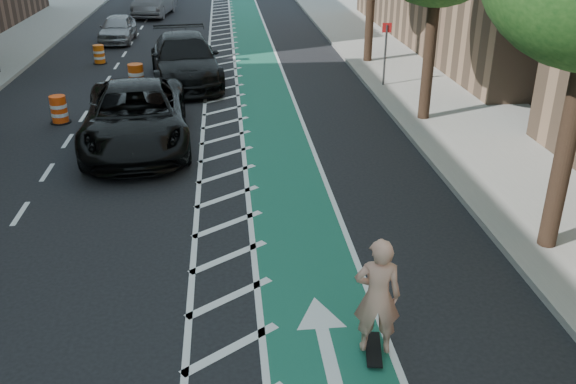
{
  "coord_description": "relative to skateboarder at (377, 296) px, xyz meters",
  "views": [
    {
      "loc": [
        1.61,
        -10.5,
        6.3
      ],
      "look_at": [
        2.75,
        0.6,
        1.1
      ],
      "focal_mm": 38.0,
      "sensor_mm": 36.0,
      "label": 1
    }
  ],
  "objects": [
    {
      "name": "car_silver",
      "position": [
        -7.6,
        25.47,
        -0.4
      ],
      "size": [
        1.65,
        4.0,
        1.36
      ],
      "primitive_type": "imported",
      "rotation": [
        0.0,
        0.0,
        -0.01
      ],
      "color": "#939398",
      "rests_on": "ground"
    },
    {
      "name": "buffer_strip",
      "position": [
        -2.2,
        13.14,
        -1.08
      ],
      "size": [
        1.4,
        90.0,
        0.01
      ],
      "primitive_type": "cube",
      "color": "silver",
      "rests_on": "ground"
    },
    {
      "name": "suv_near",
      "position": [
        -4.74,
        9.83,
        -0.21
      ],
      "size": [
        3.45,
        6.52,
        1.75
      ],
      "primitive_type": "imported",
      "rotation": [
        0.0,
        0.0,
        0.09
      ],
      "color": "black",
      "rests_on": "ground"
    },
    {
      "name": "sign_post",
      "position": [
        3.9,
        15.14,
        0.27
      ],
      "size": [
        0.35,
        0.08,
        2.47
      ],
      "color": "#4C4C4C",
      "rests_on": "ground"
    },
    {
      "name": "pedestrian",
      "position": [
        7.3,
        7.84,
        -0.09
      ],
      "size": [
        0.77,
        0.91,
        1.69
      ],
      "primitive_type": "imported",
      "rotation": [
        0.0,
        0.0,
        1.74
      ],
      "color": "black",
      "rests_on": "sidewalk_right"
    },
    {
      "name": "barrel_c",
      "position": [
        -7.7,
        20.51,
        -0.69
      ],
      "size": [
        0.6,
        0.6,
        0.82
      ],
      "color": "#EB5D0C",
      "rests_on": "ground"
    },
    {
      "name": "curb_right",
      "position": [
        3.35,
        13.14,
        -1.0
      ],
      "size": [
        0.12,
        90.0,
        0.16
      ],
      "primitive_type": "cube",
      "color": "gray",
      "rests_on": "ground"
    },
    {
      "name": "barrel_b",
      "position": [
        -5.5,
        15.88,
        -0.61
      ],
      "size": [
        0.73,
        0.73,
        0.99
      ],
      "color": "#D7490B",
      "rests_on": "ground"
    },
    {
      "name": "barrel_a",
      "position": [
        -7.5,
        12.14,
        -0.66
      ],
      "size": [
        0.65,
        0.65,
        0.89
      ],
      "color": "#FF490D",
      "rests_on": "ground"
    },
    {
      "name": "skateboard",
      "position": [
        0.0,
        0.0,
        -0.99
      ],
      "size": [
        0.37,
        0.86,
        0.11
      ],
      "rotation": [
        0.0,
        0.0,
        -0.17
      ],
      "color": "black",
      "rests_on": "ground"
    },
    {
      "name": "suv_far",
      "position": [
        -3.7,
        16.86,
        -0.17
      ],
      "size": [
        3.32,
        6.56,
        1.83
      ],
      "primitive_type": "imported",
      "rotation": [
        0.0,
        0.0,
        0.12
      ],
      "color": "black",
      "rests_on": "ground"
    },
    {
      "name": "bike_lane",
      "position": [
        -0.7,
        13.14,
        -1.07
      ],
      "size": [
        2.0,
        90.0,
        0.01
      ],
      "primitive_type": "cube",
      "color": "#1A5E4B",
      "rests_on": "ground"
    },
    {
      "name": "sidewalk_right",
      "position": [
        5.8,
        13.14,
        -1.01
      ],
      "size": [
        5.0,
        90.0,
        0.15
      ],
      "primitive_type": "cube",
      "color": "gray",
      "rests_on": "ground"
    },
    {
      "name": "skateboarder",
      "position": [
        0.0,
        0.0,
        0.0
      ],
      "size": [
        0.78,
        0.58,
        1.94
      ],
      "primitive_type": "imported",
      "rotation": [
        0.0,
        0.0,
        2.97
      ],
      "color": "tan",
      "rests_on": "skateboard"
    },
    {
      "name": "car_grey",
      "position": [
        -6.5,
        33.84,
        -0.23
      ],
      "size": [
        2.5,
        5.38,
        1.71
      ],
      "primitive_type": "imported",
      "rotation": [
        0.0,
        0.0,
        -0.14
      ],
      "color": "#5C5C61",
      "rests_on": "ground"
    },
    {
      "name": "ground",
      "position": [
        -3.7,
        3.14,
        -1.08
      ],
      "size": [
        120.0,
        120.0,
        0.0
      ],
      "primitive_type": "plane",
      "color": "black",
      "rests_on": "ground"
    }
  ]
}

